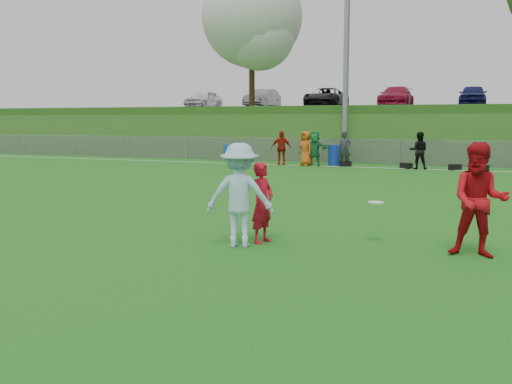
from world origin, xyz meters
The scene contains 16 objects.
ground centered at (0.00, 0.00, 0.00)m, with size 120.00×120.00×0.00m, color #236114.
sideline_far centered at (0.00, 18.00, 0.01)m, with size 60.00×0.10×0.01m, color white.
fence centered at (0.00, 20.00, 0.65)m, with size 58.00×0.06×1.30m.
light_pole centered at (-3.00, 20.80, 6.71)m, with size 1.20×0.40×12.15m.
berm centered at (0.00, 31.00, 1.50)m, with size 120.00×18.00×3.00m, color #245A19.
parking_lot centered at (0.00, 33.00, 3.05)m, with size 120.00×12.00×0.10m, color black.
tree_white_flowering centered at (-9.84, 24.92, 8.32)m, with size 6.30×6.30×8.78m.
car_row centered at (-1.17, 32.00, 3.82)m, with size 32.04×5.18×1.44m.
spectator_row centered at (-2.98, 18.00, 0.85)m, with size 7.63×0.91×1.69m.
gear_bags centered at (1.18, 18.10, 0.13)m, with size 6.71×0.55×0.26m.
player_red_left centered at (0.11, 0.78, 0.75)m, with size 0.54×0.36×1.49m, color red.
player_red_center centered at (3.82, 1.07, 0.95)m, with size 0.93×0.72×1.90m, color red.
player_blue centered at (-0.16, 0.33, 0.93)m, with size 1.20×0.69×1.86m, color #ACD5EF.
frisbee centered at (2.06, 1.48, 0.76)m, with size 0.29×0.29×0.03m.
recycling_bin centered at (-2.99, 18.71, 0.50)m, with size 0.67×0.67×1.01m, color #1035B4.
camp_chair centered at (-8.77, 18.63, 0.26)m, with size 0.66×0.66×0.89m.
Camera 1 is at (3.86, -8.91, 2.28)m, focal length 40.00 mm.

